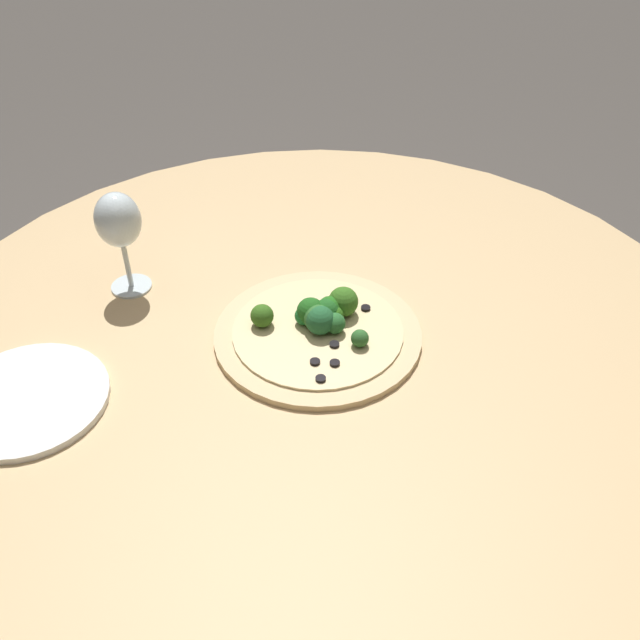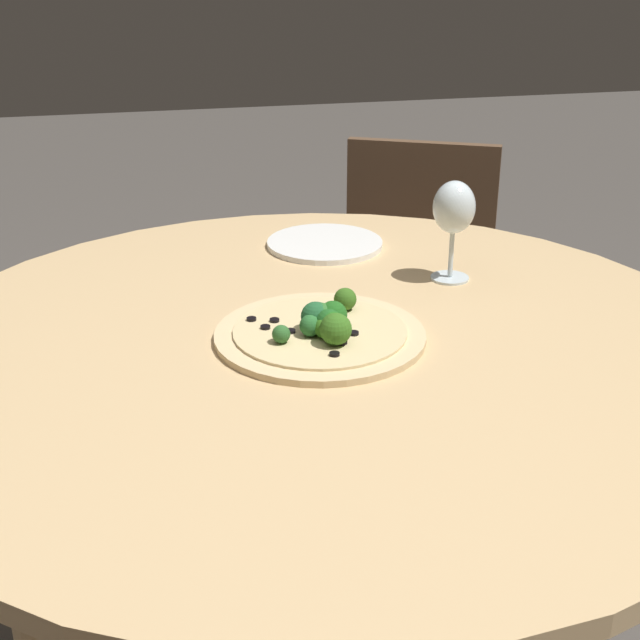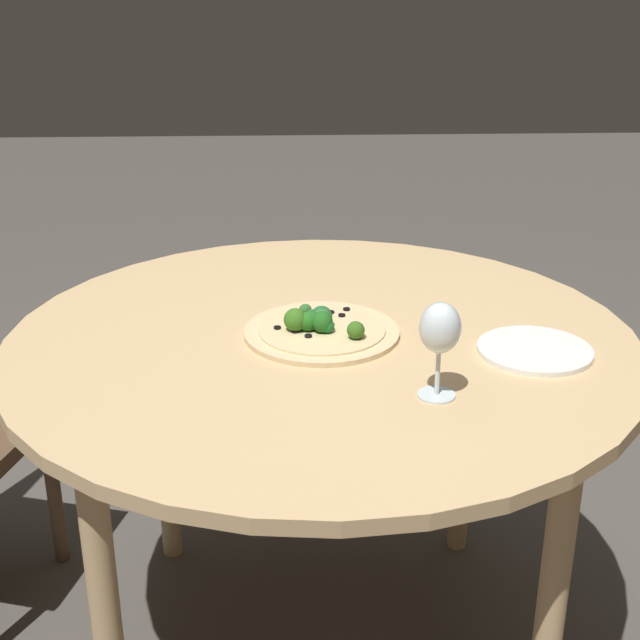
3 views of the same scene
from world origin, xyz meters
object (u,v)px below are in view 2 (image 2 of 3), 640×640
object	(u,v)px
pizza	(322,331)
wine_glass	(454,210)
chair_2	(411,297)
plate_near	(325,244)

from	to	relation	value
pizza	wine_glass	xyz separation A→B (m)	(0.18, -0.26, 0.10)
chair_2	plate_near	size ratio (longest dim) A/B	3.93
pizza	wine_glass	size ratio (longest dim) A/B	1.80
plate_near	wine_glass	bearing A→B (deg)	-141.84
chair_2	wine_glass	xyz separation A→B (m)	(-0.68, 0.17, 0.44)
pizza	plate_near	bearing A→B (deg)	-13.84
plate_near	chair_2	bearing A→B (deg)	-35.21
wine_glass	plate_near	distance (m)	0.29
chair_2	pizza	xyz separation A→B (m)	(-0.86, 0.43, 0.34)
chair_2	plate_near	bearing A→B (deg)	-98.49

